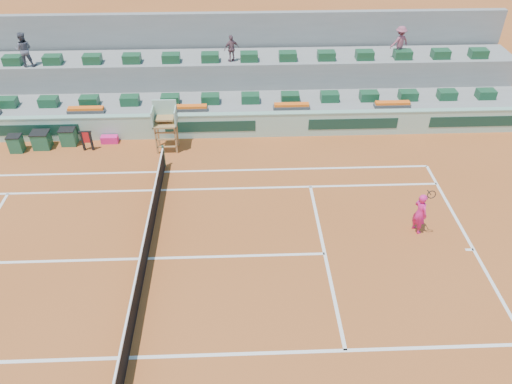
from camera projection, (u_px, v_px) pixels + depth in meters
ground at (147, 259)px, 17.88m from camera, size 90.00×90.00×0.00m
seating_tier_lower at (174, 106)px, 26.07m from camera, size 36.00×4.00×1.20m
seating_tier_upper at (175, 81)px, 26.93m from camera, size 36.00×2.40×2.60m
stadium_back_wall at (176, 53)px, 27.67m from camera, size 36.00×0.40×4.40m
player_bag at (110, 139)px, 24.17m from camera, size 0.80×0.36×0.36m
spectator_left at (24, 50)px, 24.73m from camera, size 0.89×0.73×1.72m
spectator_mid at (232, 48)px, 25.33m from camera, size 0.87×0.64×1.37m
spectator_right at (400, 42)px, 25.76m from camera, size 1.18×0.93×1.61m
court_lines at (147, 259)px, 17.88m from camera, size 23.89×11.09×0.01m
tennis_net at (146, 248)px, 17.57m from camera, size 0.10×11.97×1.10m
advertising_hoarding at (170, 126)px, 24.29m from camera, size 36.00×0.34×1.26m
umpire_chair at (165, 120)px, 22.95m from camera, size 1.10×0.90×2.40m
seat_row_lower at (170, 99)px, 24.86m from camera, size 32.90×0.60×0.44m
seat_row_upper at (171, 58)px, 25.54m from camera, size 32.90×0.60×0.44m
flower_planters at (138, 109)px, 24.23m from camera, size 26.80×0.36×0.28m
drink_cooler_a at (69, 136)px, 23.92m from camera, size 0.74×0.64×0.84m
drink_cooler_b at (42, 140)px, 23.66m from camera, size 0.82×0.71×0.84m
drink_cooler_c at (16, 144)px, 23.40m from camera, size 0.64×0.55×0.84m
towel_rack at (87, 139)px, 23.37m from camera, size 0.58×0.10×1.03m
tennis_player at (420, 213)px, 18.59m from camera, size 0.62×0.93×2.28m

